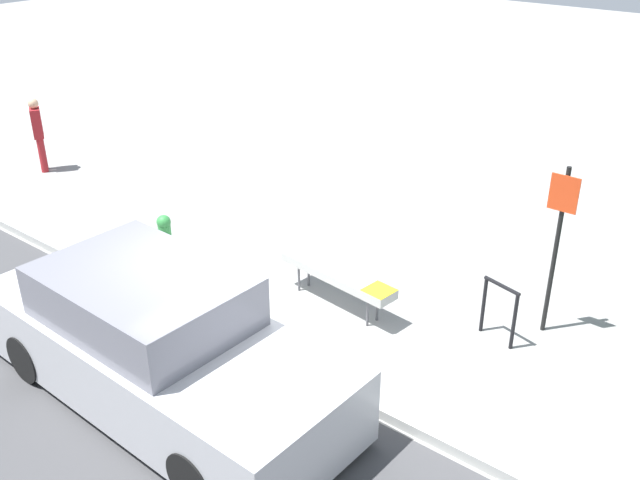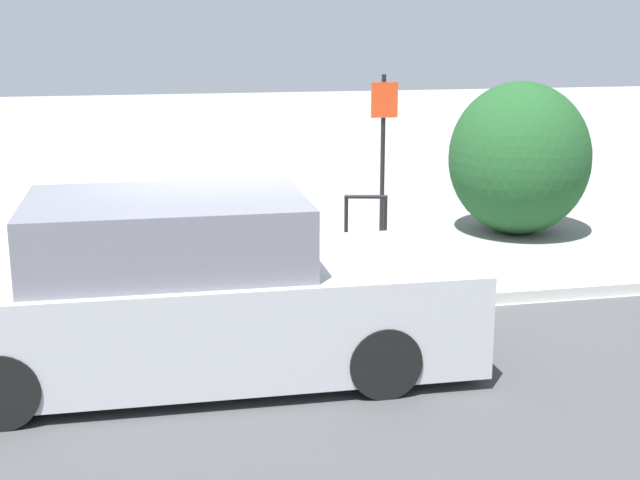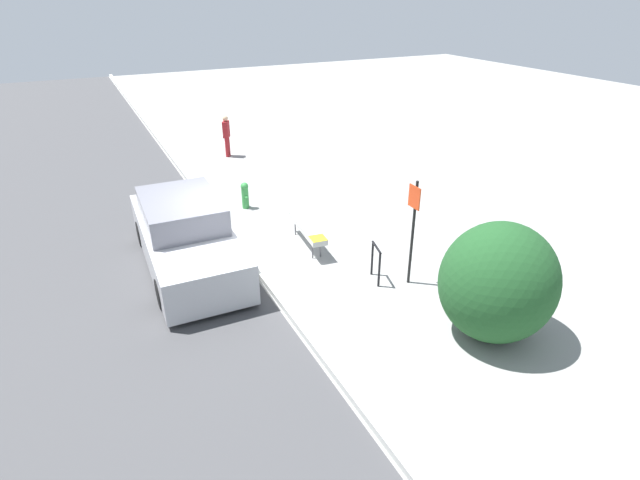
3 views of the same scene
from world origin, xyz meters
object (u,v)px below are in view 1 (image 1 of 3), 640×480
sign_post (558,236)px  parked_car_near (157,344)px  bench (337,275)px  bike_rack (499,306)px  fire_hydrant (165,236)px  pedestrian (38,133)px

sign_post → parked_car_near: sign_post is taller
bench → bike_rack: (2.12, 0.61, 0.02)m
bike_rack → fire_hydrant: 5.16m
bike_rack → pedestrian: pedestrian is taller
sign_post → bike_rack: bearing=-123.7°
sign_post → parked_car_near: 5.00m
bench → pedestrian: bearing=-176.9°
bench → pedestrian: 7.91m
sign_post → pedestrian: (-10.40, -0.78, -0.58)m
pedestrian → bench: bearing=-151.8°
sign_post → pedestrian: bearing=-175.7°
bike_rack → pedestrian: bearing=-178.9°
bench → parked_car_near: parked_car_near is taller
bench → parked_car_near: bearing=-92.0°
bench → sign_post: size_ratio=0.83×
sign_post → pedestrian: size_ratio=1.52×
bike_rack → sign_post: (0.39, 0.59, 0.88)m
bench → parked_car_near: (-0.40, -2.81, 0.21)m
pedestrian → parked_car_near: size_ratio=0.31×
sign_post → parked_car_near: size_ratio=0.48×
bench → parked_car_near: 2.84m
bike_rack → pedestrian: 10.02m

